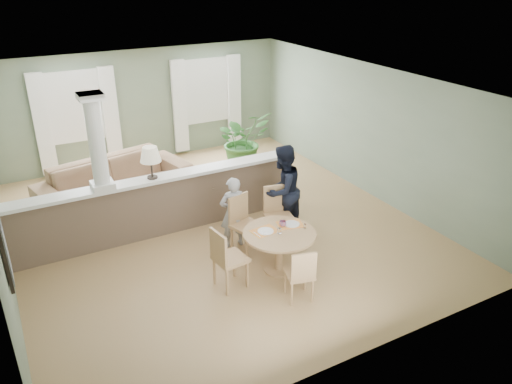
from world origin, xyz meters
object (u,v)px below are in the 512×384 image
dining_table (279,240)px  child_person (233,212)px  chair_near (301,273)px  houseplant (243,140)px  chair_side (226,256)px  man_person (282,190)px  chair_far_man (278,212)px  chair_far_boy (244,221)px  sofa (116,182)px

dining_table → child_person: child_person is taller
child_person → chair_near: bearing=100.3°
houseplant → chair_near: houseplant is taller
chair_near → child_person: bearing=-71.2°
chair_side → man_person: size_ratio=0.59×
houseplant → dining_table: houseplant is taller
chair_far_man → man_person: (0.22, 0.23, 0.27)m
houseplant → chair_near: (-1.65, -5.02, -0.22)m
dining_table → chair_far_boy: size_ratio=1.16×
sofa → dining_table: bearing=-79.3°
sofa → dining_table: (1.64, -3.74, 0.11)m
sofa → dining_table: 4.08m
sofa → chair_near: bearing=-84.8°
houseplant → chair_far_boy: 3.76m
chair_side → man_person: bearing=-63.5°
sofa → chair_far_man: bearing=-67.0°
chair_near → houseplant: bearing=-94.1°
houseplant → chair_far_boy: (-1.70, -3.35, -0.15)m
houseplant → chair_far_man: houseplant is taller
houseplant → chair_far_boy: size_ratio=1.41×
dining_table → sofa: bearing=113.7°
chair_far_man → chair_near: chair_far_man is taller
houseplant → chair_far_man: 3.51m
man_person → chair_far_boy: bearing=-8.8°
chair_side → child_person: (0.64, 1.07, 0.09)m
houseplant → chair_side: size_ratio=1.40×
houseplant → chair_side: (-2.44, -4.21, -0.15)m
sofa → houseplant: bearing=-4.9°
houseplant → chair_side: 4.87m
man_person → chair_far_man: bearing=23.0°
chair_far_boy → man_person: size_ratio=0.59×
dining_table → chair_near: bearing=-99.6°
dining_table → child_person: size_ratio=0.89×
chair_side → child_person: size_ratio=0.77×
houseplant → child_person: bearing=-119.8°
sofa → chair_far_boy: size_ratio=3.08×
chair_near → man_person: 2.10m
chair_near → chair_side: chair_side is taller
sofa → chair_far_boy: bearing=-76.6°
dining_table → man_person: bearing=56.8°
chair_far_man → dining_table: bearing=-108.7°
child_person → houseplant: bearing=-114.2°
sofa → child_person: child_person is taller
sofa → child_person: (1.34, -2.69, 0.20)m
chair_far_boy → chair_near: chair_far_boy is taller
chair_far_man → chair_side: chair_far_man is taller
chair_side → chair_far_man: bearing=-65.7°
houseplant → chair_near: 5.29m
chair_far_man → chair_near: 1.77m
houseplant → chair_side: houseplant is taller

